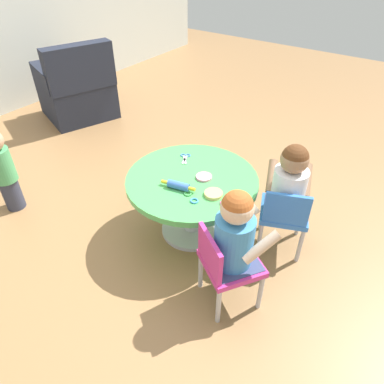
# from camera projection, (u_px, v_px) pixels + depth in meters

# --- Properties ---
(ground_plane) EXTENTS (10.00, 10.00, 0.00)m
(ground_plane) POSITION_uv_depth(u_px,v_px,m) (192.00, 230.00, 2.59)
(ground_plane) COLOR #9E7247
(craft_table) EXTENTS (0.87, 0.87, 0.47)m
(craft_table) POSITION_uv_depth(u_px,v_px,m) (192.00, 192.00, 2.38)
(craft_table) COLOR silver
(craft_table) RESTS_ON ground
(child_chair_left) EXTENTS (0.42, 0.42, 0.54)m
(child_chair_left) POSITION_uv_depth(u_px,v_px,m) (226.00, 264.00, 1.94)
(child_chair_left) COLOR #B7B7BC
(child_chair_left) RESTS_ON ground
(seated_child_left) EXTENTS (0.44, 0.42, 0.51)m
(seated_child_left) POSITION_uv_depth(u_px,v_px,m) (236.00, 232.00, 1.81)
(seated_child_left) COLOR #3F4772
(seated_child_left) RESTS_ON ground
(child_chair_right) EXTENTS (0.39, 0.39, 0.54)m
(child_chair_right) POSITION_uv_depth(u_px,v_px,m) (284.00, 214.00, 2.27)
(child_chair_right) COLOR #B7B7BC
(child_chair_right) RESTS_ON ground
(seated_child_right) EXTENTS (0.42, 0.38, 0.51)m
(seated_child_right) POSITION_uv_depth(u_px,v_px,m) (290.00, 182.00, 2.16)
(seated_child_right) COLOR #3F4772
(seated_child_right) RESTS_ON ground
(armchair_dark) EXTENTS (0.90, 0.91, 0.85)m
(armchair_dark) POSITION_uv_depth(u_px,v_px,m) (78.00, 90.00, 3.92)
(armchair_dark) COLOR #232838
(armchair_dark) RESTS_ON ground
(toddler_standing) EXTENTS (0.17, 0.17, 0.67)m
(toddler_standing) POSITION_uv_depth(u_px,v_px,m) (2.00, 169.00, 2.59)
(toddler_standing) COLOR #33384C
(toddler_standing) RESTS_ON ground
(rolling_pin) EXTENTS (0.08, 0.23, 0.05)m
(rolling_pin) POSITION_uv_depth(u_px,v_px,m) (178.00, 185.00, 2.20)
(rolling_pin) COLOR #3F72CC
(rolling_pin) RESTS_ON craft_table
(craft_scissors) EXTENTS (0.14, 0.12, 0.01)m
(craft_scissors) POSITION_uv_depth(u_px,v_px,m) (185.00, 157.00, 2.50)
(craft_scissors) COLOR silver
(craft_scissors) RESTS_ON craft_table
(playdough_blob_0) EXTENTS (0.10, 0.10, 0.01)m
(playdough_blob_0) POSITION_uv_depth(u_px,v_px,m) (204.00, 177.00, 2.30)
(playdough_blob_0) COLOR pink
(playdough_blob_0) RESTS_ON craft_table
(playdough_blob_1) EXTENTS (0.11, 0.11, 0.02)m
(playdough_blob_1) POSITION_uv_depth(u_px,v_px,m) (213.00, 194.00, 2.15)
(playdough_blob_1) COLOR #F2CC72
(playdough_blob_1) RESTS_ON craft_table
(cookie_cutter_0) EXTENTS (0.05, 0.05, 0.01)m
(cookie_cutter_0) POSITION_uv_depth(u_px,v_px,m) (188.00, 194.00, 2.16)
(cookie_cutter_0) COLOR #4CB259
(cookie_cutter_0) RESTS_ON craft_table
(cookie_cutter_1) EXTENTS (0.05, 0.05, 0.01)m
(cookie_cutter_1) POSITION_uv_depth(u_px,v_px,m) (194.00, 201.00, 2.11)
(cookie_cutter_1) COLOR #3F99D8
(cookie_cutter_1) RESTS_ON craft_table
(cookie_cutter_2) EXTENTS (0.06, 0.06, 0.01)m
(cookie_cutter_2) POSITION_uv_depth(u_px,v_px,m) (225.00, 203.00, 2.09)
(cookie_cutter_2) COLOR #D83FA5
(cookie_cutter_2) RESTS_ON craft_table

